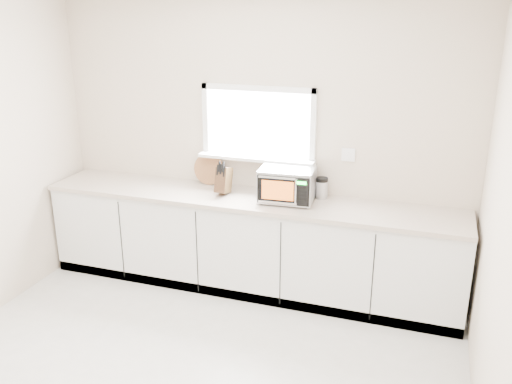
% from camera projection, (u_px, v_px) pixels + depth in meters
% --- Properties ---
extents(back_wall, '(4.00, 0.17, 2.70)m').
position_uv_depth(back_wall, '(259.00, 143.00, 5.10)').
color(back_wall, beige).
rests_on(back_wall, ground).
extents(cabinets, '(3.92, 0.60, 0.88)m').
position_uv_depth(cabinets, '(249.00, 244.00, 5.14)').
color(cabinets, silver).
rests_on(cabinets, ground).
extents(countertop, '(3.92, 0.64, 0.04)m').
position_uv_depth(countertop, '(248.00, 199.00, 4.98)').
color(countertop, beige).
rests_on(countertop, cabinets).
extents(microwave, '(0.50, 0.41, 0.31)m').
position_uv_depth(microwave, '(287.00, 184.00, 4.82)').
color(microwave, black).
rests_on(microwave, countertop).
extents(knife_block, '(0.11, 0.23, 0.33)m').
position_uv_depth(knife_block, '(223.00, 180.00, 5.01)').
color(knife_block, '#4A351A').
rests_on(knife_block, countertop).
extents(cutting_board, '(0.31, 0.07, 0.31)m').
position_uv_depth(cutting_board, '(209.00, 169.00, 5.29)').
color(cutting_board, '#9E653D').
rests_on(cutting_board, countertop).
extents(coffee_grinder, '(0.13, 0.13, 0.20)m').
position_uv_depth(coffee_grinder, '(322.00, 188.00, 4.92)').
color(coffee_grinder, '#B1B4B8').
rests_on(coffee_grinder, countertop).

